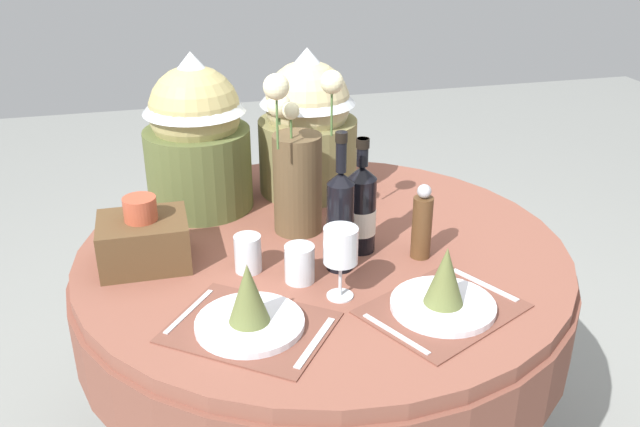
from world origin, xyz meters
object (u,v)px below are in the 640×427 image
(place_setting_right, at_px, (444,292))
(tumbler_near_left, at_px, (300,264))
(place_setting_left, at_px, (249,310))
(tumbler_mid, at_px, (248,253))
(wine_bottle_left, at_px, (361,209))
(flower_vase, at_px, (297,171))
(wine_glass_left, at_px, (341,247))
(gift_tub_back_left, at_px, (196,128))
(woven_basket_side_left, at_px, (144,239))
(gift_tub_back_centre, at_px, (308,118))
(dining_table, at_px, (323,290))
(wine_bottle_right, at_px, (340,221))
(pepper_mill, at_px, (422,224))

(place_setting_right, height_order, tumbler_near_left, place_setting_right)
(place_setting_left, relative_size, tumbler_mid, 4.48)
(place_setting_right, xyz_separation_m, wine_bottle_left, (-0.10, 0.33, 0.07))
(flower_vase, bearing_deg, tumbler_near_left, -101.34)
(place_setting_right, height_order, wine_glass_left, wine_glass_left)
(tumbler_mid, bearing_deg, gift_tub_back_left, 100.41)
(woven_basket_side_left, bearing_deg, gift_tub_back_centre, 35.89)
(gift_tub_back_centre, bearing_deg, wine_bottle_left, -84.62)
(wine_bottle_left, relative_size, tumbler_near_left, 3.30)
(flower_vase, xyz_separation_m, wine_glass_left, (0.02, -0.37, -0.05))
(gift_tub_back_left, bearing_deg, flower_vase, -42.70)
(dining_table, bearing_deg, tumbler_mid, -158.57)
(flower_vase, height_order, tumbler_near_left, flower_vase)
(dining_table, relative_size, tumbler_mid, 13.96)
(tumbler_near_left, xyz_separation_m, tumbler_mid, (-0.11, 0.08, 0.00))
(wine_bottle_left, height_order, gift_tub_back_centre, gift_tub_back_centre)
(tumbler_near_left, bearing_deg, wine_bottle_right, 17.97)
(place_setting_left, bearing_deg, wine_glass_left, 18.97)
(dining_table, height_order, gift_tub_back_left, gift_tub_back_left)
(place_setting_left, height_order, place_setting_right, same)
(wine_bottle_right, distance_m, wine_glass_left, 0.14)
(place_setting_right, relative_size, gift_tub_back_centre, 0.93)
(place_setting_left, relative_size, gift_tub_back_centre, 0.95)
(dining_table, height_order, flower_vase, flower_vase)
(wine_glass_left, xyz_separation_m, pepper_mill, (0.26, 0.14, -0.04))
(dining_table, distance_m, gift_tub_back_centre, 0.54)
(place_setting_left, relative_size, wine_bottle_left, 1.38)
(gift_tub_back_centre, bearing_deg, pepper_mill, -70.26)
(gift_tub_back_left, height_order, gift_tub_back_centre, gift_tub_back_left)
(wine_bottle_right, relative_size, gift_tub_back_left, 0.77)
(flower_vase, bearing_deg, dining_table, -67.69)
(wine_bottle_left, xyz_separation_m, gift_tub_back_centre, (-0.04, 0.43, 0.12))
(wine_bottle_left, relative_size, tumbler_mid, 3.26)
(woven_basket_side_left, bearing_deg, dining_table, -1.87)
(tumbler_near_left, relative_size, gift_tub_back_centre, 0.21)
(place_setting_left, height_order, wine_glass_left, wine_glass_left)
(flower_vase, distance_m, tumbler_near_left, 0.31)
(dining_table, bearing_deg, flower_vase, 112.31)
(flower_vase, relative_size, wine_bottle_right, 1.30)
(wine_glass_left, height_order, gift_tub_back_left, gift_tub_back_left)
(tumbler_near_left, bearing_deg, gift_tub_back_left, 110.89)
(dining_table, bearing_deg, tumbler_near_left, -121.39)
(tumbler_near_left, bearing_deg, place_setting_left, -130.97)
(place_setting_right, height_order, wine_bottle_right, wine_bottle_right)
(flower_vase, distance_m, wine_glass_left, 0.37)
(place_setting_left, xyz_separation_m, place_setting_right, (0.44, -0.03, 0.00))
(dining_table, height_order, tumbler_mid, tumbler_mid)
(flower_vase, bearing_deg, wine_bottle_right, -76.72)
(dining_table, distance_m, place_setting_left, 0.46)
(pepper_mill, bearing_deg, flower_vase, 140.14)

